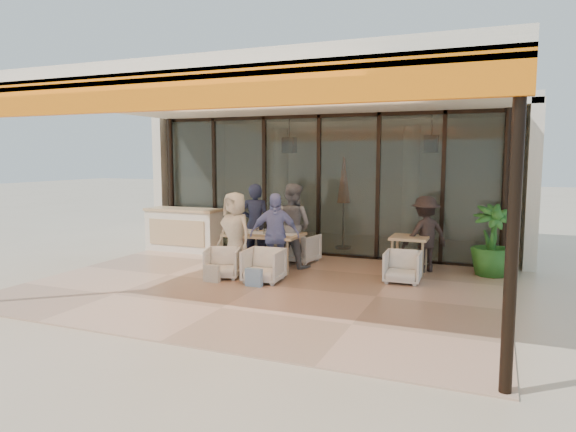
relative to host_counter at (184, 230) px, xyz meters
The scene contains 21 objects.
ground 3.94m from the host_counter, 35.96° to the right, with size 70.00×70.00×0.00m, color #C6B293.
terrace_floor 3.94m from the host_counter, 35.96° to the right, with size 8.00×6.00×0.01m, color tan.
terrace_structure 4.89m from the host_counter, 38.98° to the right, with size 8.00×6.00×3.40m.
glass_storefront 3.41m from the host_counter, 12.56° to the left, with size 8.08×0.10×3.20m.
interior_block 4.70m from the host_counter, 43.60° to the left, with size 9.05×3.62×3.52m.
host_counter is the anchor object (origin of this frame).
dining_table 2.86m from the host_counter, 22.72° to the right, with size 1.50×0.90×0.93m.
chair_far_left 2.23m from the host_counter, ahead, with size 0.69×0.65×0.71m, color white.
chair_far_right 3.07m from the host_counter, ahead, with size 0.67×0.63×0.69m, color white.
chair_near_left 3.03m from the host_counter, 42.87° to the right, with size 0.62×0.58×0.63m, color white.
chair_near_right 3.69m from the host_counter, 33.95° to the right, with size 0.66×0.62×0.68m, color white.
diner_navy 2.33m from the host_counter, 16.53° to the right, with size 0.62×0.41×1.71m, color #191D38.
diner_grey 3.14m from the host_counter, 12.15° to the right, with size 0.84×0.65×1.73m, color #5C5B60.
diner_cream 2.72m from the host_counter, 35.10° to the right, with size 0.77×0.50×1.58m, color beige.
diner_periwinkle 3.44m from the host_counter, 27.01° to the right, with size 0.93×0.39×1.59m, color #7885C8.
tote_bag_cream 3.33m from the host_counter, 47.95° to the right, with size 0.30×0.10×0.34m, color silver.
tote_bag_blue 3.94m from the host_counter, 38.80° to the right, with size 0.30×0.10×0.34m, color #99BFD8.
side_table 5.41m from the host_counter, ahead, with size 0.70×0.70×0.74m.
side_chair 5.52m from the host_counter, 12.24° to the right, with size 0.63×0.59×0.65m, color white.
standing_woman 5.64m from the host_counter, ahead, with size 0.98×0.56×1.51m, color black.
potted_palm 6.85m from the host_counter, ahead, with size 0.77×0.77×1.37m, color #1E5919.
Camera 1 is at (3.72, -8.00, 2.26)m, focal length 32.00 mm.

